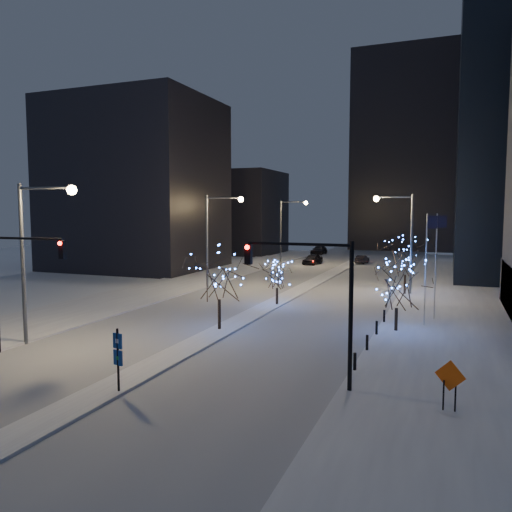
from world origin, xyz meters
The scene contains 25 objects.
ground centered at (0.00, 0.00, 0.00)m, with size 160.00×160.00×0.00m, color white.
road centered at (0.00, 35.00, 0.01)m, with size 20.00×130.00×0.02m, color #ACB1BC.
median centered at (0.00, 30.00, 0.07)m, with size 2.00×80.00×0.15m, color white.
east_sidewalk centered at (15.00, 20.00, 0.07)m, with size 10.00×90.00×0.15m, color white.
west_sidewalk centered at (-14.00, 20.00, 0.07)m, with size 8.00×90.00×0.15m, color white.
filler_west_near centered at (-28.00, 40.00, 12.00)m, with size 22.00×18.00×24.00m, color black.
filler_west_far centered at (-26.00, 70.00, 8.00)m, with size 18.00×16.00×16.00m, color black.
horizon_block centered at (6.00, 92.00, 21.00)m, with size 24.00×14.00×42.00m, color black.
street_lamp_w_near centered at (-8.94, 2.00, 6.50)m, with size 4.40×0.56×10.00m.
street_lamp_w_mid centered at (-8.94, 27.00, 6.50)m, with size 4.40×0.56×10.00m.
street_lamp_w_far centered at (-8.94, 52.00, 6.50)m, with size 4.40×0.56×10.00m.
street_lamp_east centered at (10.08, 30.00, 6.45)m, with size 3.90×0.56×10.00m.
traffic_signal_west centered at (-8.44, 0.00, 4.76)m, with size 5.26×0.43×7.00m.
traffic_signal_east centered at (8.94, 1.00, 4.76)m, with size 5.26×0.43×7.00m.
flagpoles centered at (13.37, 17.25, 4.80)m, with size 1.35×2.60×8.00m.
bollards centered at (10.20, 10.00, 0.60)m, with size 0.16×12.16×0.90m.
car_near centered at (-5.43, 54.10, 0.81)m, with size 1.91×4.76×1.62m, color black.
car_mid centered at (1.53, 58.36, 0.64)m, with size 1.35×3.87×1.27m, color black.
car_far centered at (-9.00, 72.29, 0.80)m, with size 2.23×5.48×1.59m, color black.
holiday_tree_median_near centered at (-0.23, 9.61, 3.85)m, with size 4.56×4.56×5.66m.
holiday_tree_median_far centered at (0.50, 19.82, 2.71)m, with size 3.45×3.45×3.93m.
holiday_tree_plaza_near centered at (11.29, 13.62, 3.17)m, with size 5.04×5.04×4.79m.
holiday_tree_plaza_far centered at (10.50, 29.67, 3.73)m, with size 5.56×5.56×5.63m.
wayfinding_sign centered at (0.71, -2.95, 1.87)m, with size 0.54×0.18×3.05m.
construction_sign centered at (14.77, 0.12, 1.43)m, with size 1.22×0.52×2.13m.
Camera 1 is at (14.61, -21.24, 8.34)m, focal length 35.00 mm.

